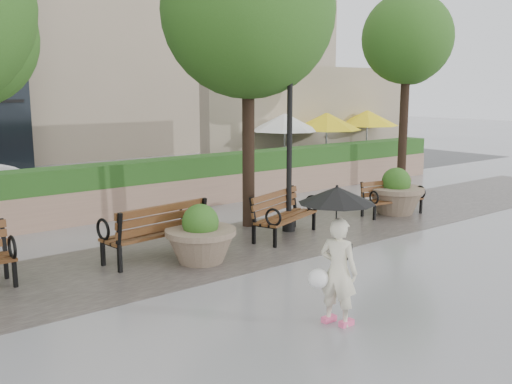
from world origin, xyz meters
TOP-DOWN VIEW (x-y plane):
  - ground at (0.00, 0.00)m, footprint 100.00×100.00m
  - cobble_strip at (0.00, 3.00)m, footprint 28.00×3.20m
  - hedge_wall at (0.00, 7.00)m, footprint 24.00×0.80m
  - cafe_wall at (9.50, 10.00)m, footprint 10.00×0.60m
  - cafe_hedge at (9.00, 7.80)m, footprint 8.00×0.50m
  - asphalt_street at (0.00, 11.00)m, footprint 40.00×7.00m
  - bench_2 at (-1.08, 3.20)m, footprint 2.07×1.04m
  - bench_3 at (1.88, 2.89)m, footprint 1.93×1.27m
  - bench_4 at (5.43, 2.84)m, footprint 1.70×0.89m
  - planter_left at (-0.53, 2.48)m, footprint 1.30×1.30m
  - planter_right at (5.65, 2.91)m, footprint 1.42×1.42m
  - lamppost at (2.28, 3.23)m, footprint 0.28×0.28m
  - tree_1 at (2.02, 4.24)m, footprint 3.85×3.83m
  - tree_2 at (9.31, 5.52)m, footprint 3.02×2.85m
  - patio_umb_white at (7.23, 9.04)m, footprint 2.50×2.50m
  - patio_umb_yellow_a at (8.80, 8.54)m, footprint 2.50×2.50m
  - patio_umb_yellow_b at (11.78, 9.23)m, footprint 2.50×2.50m
  - pedestrian at (-0.61, -1.01)m, footprint 1.03×1.03m

SIDE VIEW (x-z plane):
  - ground at x=0.00m, z-range 0.00..0.00m
  - asphalt_street at x=0.00m, z-range 0.00..0.00m
  - cobble_strip at x=0.00m, z-range 0.00..0.01m
  - bench_4 at x=5.43m, z-range -0.18..0.69m
  - bench_3 at x=1.88m, z-range -0.20..0.77m
  - bench_2 at x=-1.08m, z-range -0.22..0.85m
  - planter_left at x=-0.53m, z-range -0.12..0.97m
  - cafe_hedge at x=9.00m, z-range 0.00..0.90m
  - planter_right at x=5.65m, z-range -0.13..1.06m
  - hedge_wall at x=0.00m, z-range -0.01..1.34m
  - pedestrian at x=-0.61m, z-range 0.21..2.09m
  - lamppost at x=2.28m, z-range -0.24..3.73m
  - patio_umb_white at x=7.23m, z-range 0.84..3.14m
  - patio_umb_yellow_a at x=8.80m, z-range 0.84..3.14m
  - patio_umb_yellow_b at x=11.78m, z-range 0.84..3.14m
  - cafe_wall at x=9.50m, z-range 0.00..4.00m
  - tree_2 at x=9.31m, z-range 1.51..7.66m
  - tree_1 at x=2.02m, z-range 1.33..8.08m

